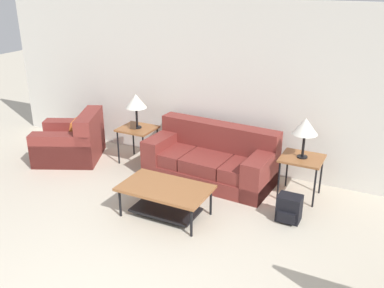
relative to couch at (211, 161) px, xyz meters
The scene contains 10 objects.
wall_back 1.18m from the couch, 73.06° to the left, with size 8.87×0.06×2.60m.
couch is the anchor object (origin of this frame).
armchair 2.44m from the couch, behind, with size 1.31×1.29×0.80m.
coffee_table 1.24m from the couch, 93.60° to the right, with size 1.15×0.68×0.41m.
side_table_left 1.36m from the couch, behind, with size 0.57×0.52×0.59m.
side_table_right 1.36m from the couch, ahead, with size 0.57×0.52×0.59m.
table_lamp_left 1.53m from the couch, behind, with size 0.34×0.34×0.56m.
table_lamp_right 1.53m from the couch, ahead, with size 0.34×0.34×0.56m.
backpack 1.52m from the couch, 25.09° to the right, with size 0.30×0.30×0.34m.
picture_frame 1.42m from the couch, behind, with size 0.10×0.04×0.13m.
Camera 1 is at (2.21, -2.17, 2.92)m, focal length 40.00 mm.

